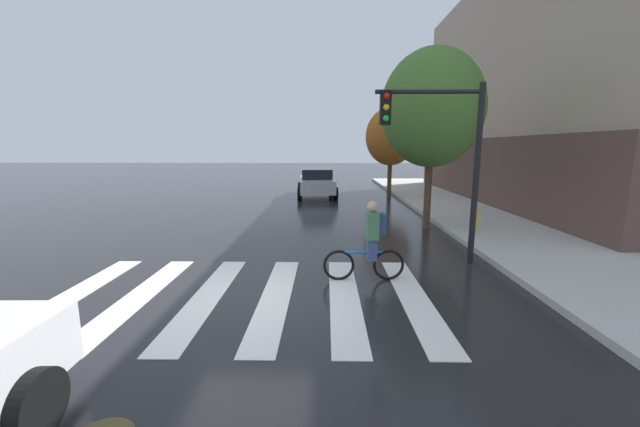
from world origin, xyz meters
name	(u,v)px	position (x,y,z in m)	size (l,w,h in m)	color
ground_plane	(244,297)	(0.00, 0.00, 0.00)	(120.00, 120.00, 0.00)	black
crosswalk_stripes	(242,296)	(-0.04, 0.00, 0.01)	(6.99, 4.20, 0.01)	silver
sedan_mid	(317,182)	(1.01, 14.37, 0.82)	(2.38, 4.69, 1.58)	#B7B7BC
cyclist	(370,241)	(2.47, 0.93, 0.84)	(1.71, 0.37, 1.69)	black
traffic_light_near	(442,143)	(4.22, 2.14, 2.86)	(2.47, 0.28, 4.20)	black
fire_hydrant	(474,218)	(6.30, 5.14, 0.53)	(0.33, 0.22, 0.78)	gold
street_tree_near	(432,109)	(5.04, 6.08, 4.03)	(3.35, 3.35, 5.96)	#4C3823
street_tree_mid	(391,137)	(5.16, 14.51, 3.36)	(2.80, 2.80, 4.98)	#4C3823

